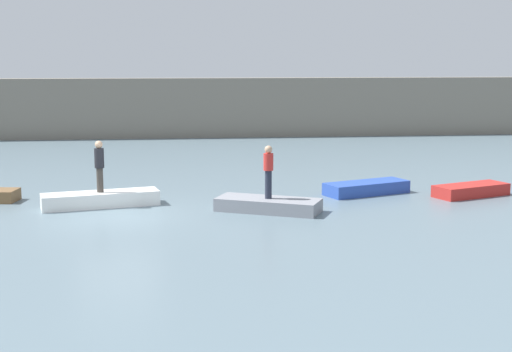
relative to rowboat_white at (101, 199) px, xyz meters
name	(u,v)px	position (x,y,z in m)	size (l,w,h in m)	color
ground_plane	(118,217)	(0.68, -1.66, -0.25)	(120.00, 120.00, 0.00)	slate
embankment_wall	(145,108)	(0.68, 21.15, 1.59)	(80.00, 1.20, 3.67)	gray
rowboat_white	(101,199)	(0.00, 0.00, 0.00)	(3.87, 0.99, 0.49)	white
rowboat_grey	(268,205)	(5.51, -1.40, -0.03)	(3.35, 1.26, 0.43)	gray
rowboat_blue	(366,188)	(9.48, 1.25, -0.02)	(3.17, 1.09, 0.45)	#2B4CAD
rowboat_red	(471,190)	(13.13, 0.43, -0.03)	(2.82, 1.05, 0.43)	red
person_red_shirt	(268,169)	(5.51, -1.40, 1.16)	(0.32, 0.32, 1.73)	#232838
person_dark_shirt	(99,163)	(0.00, 0.00, 1.22)	(0.32, 0.32, 1.74)	#38332D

